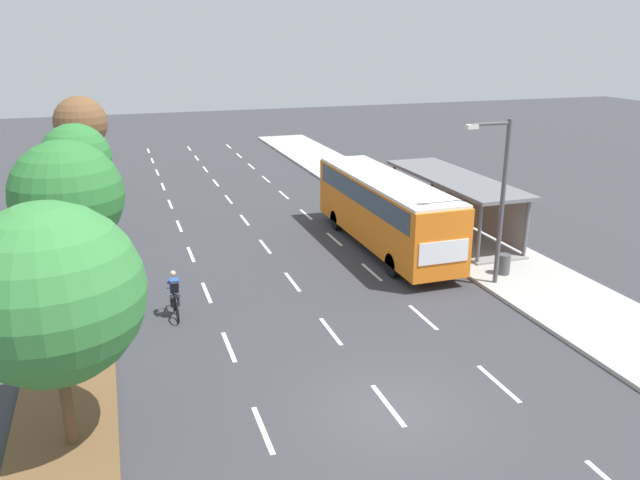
{
  "coord_description": "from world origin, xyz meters",
  "views": [
    {
      "loc": [
        -6.44,
        -13.14,
        9.63
      ],
      "look_at": [
        1.64,
        11.0,
        1.2
      ],
      "focal_mm": 35.05,
      "sensor_mm": 36.0,
      "label": 1
    }
  ],
  "objects_px": {
    "streetlight": "(499,192)",
    "bus": "(384,205)",
    "bus_shelter": "(458,199)",
    "median_tree_fourth": "(81,123)",
    "median_tree_second": "(67,196)",
    "trash_bin": "(504,264)",
    "cyclist": "(175,296)",
    "median_tree_third": "(76,159)",
    "median_tree_nearest": "(51,294)"
  },
  "relations": [
    {
      "from": "streetlight",
      "to": "bus",
      "type": "bearing_deg",
      "value": 110.69
    },
    {
      "from": "bus_shelter",
      "to": "bus",
      "type": "xyz_separation_m",
      "value": [
        -4.28,
        -0.65,
        0.2
      ]
    },
    {
      "from": "median_tree_fourth",
      "to": "median_tree_second",
      "type": "bearing_deg",
      "value": -90.08
    },
    {
      "from": "bus_shelter",
      "to": "median_tree_fourth",
      "type": "xyz_separation_m",
      "value": [
        -17.59,
        13.46,
        2.76
      ]
    },
    {
      "from": "trash_bin",
      "to": "bus",
      "type": "bearing_deg",
      "value": 122.4
    },
    {
      "from": "bus",
      "to": "median_tree_second",
      "type": "xyz_separation_m",
      "value": [
        -13.34,
        -2.83,
        2.22
      ]
    },
    {
      "from": "cyclist",
      "to": "median_tree_fourth",
      "type": "bearing_deg",
      "value": 99.75
    },
    {
      "from": "median_tree_third",
      "to": "streetlight",
      "type": "height_order",
      "value": "streetlight"
    },
    {
      "from": "cyclist",
      "to": "median_tree_fourth",
      "type": "xyz_separation_m",
      "value": [
        -3.21,
        18.69,
        3.84
      ]
    },
    {
      "from": "cyclist",
      "to": "median_tree_second",
      "type": "bearing_deg",
      "value": 151.55
    },
    {
      "from": "median_tree_fourth",
      "to": "cyclist",
      "type": "bearing_deg",
      "value": -80.25
    },
    {
      "from": "median_tree_second",
      "to": "bus",
      "type": "bearing_deg",
      "value": 11.97
    },
    {
      "from": "median_tree_fourth",
      "to": "streetlight",
      "type": "height_order",
      "value": "streetlight"
    },
    {
      "from": "cyclist",
      "to": "streetlight",
      "type": "xyz_separation_m",
      "value": [
        12.27,
        -1.16,
        3.1
      ]
    },
    {
      "from": "bus",
      "to": "cyclist",
      "type": "height_order",
      "value": "bus"
    },
    {
      "from": "trash_bin",
      "to": "median_tree_fourth",
      "type": "bearing_deg",
      "value": 130.77
    },
    {
      "from": "median_tree_third",
      "to": "median_tree_fourth",
      "type": "bearing_deg",
      "value": 89.72
    },
    {
      "from": "median_tree_second",
      "to": "median_tree_third",
      "type": "height_order",
      "value": "median_tree_second"
    },
    {
      "from": "bus_shelter",
      "to": "bus",
      "type": "relative_size",
      "value": 0.84
    },
    {
      "from": "cyclist",
      "to": "trash_bin",
      "type": "distance_m",
      "value": 13.31
    },
    {
      "from": "cyclist",
      "to": "streetlight",
      "type": "distance_m",
      "value": 12.71
    },
    {
      "from": "bus",
      "to": "median_tree_fourth",
      "type": "distance_m",
      "value": 19.57
    },
    {
      "from": "median_tree_second",
      "to": "median_tree_fourth",
      "type": "bearing_deg",
      "value": 89.92
    },
    {
      "from": "median_tree_nearest",
      "to": "median_tree_third",
      "type": "relative_size",
      "value": 1.08
    },
    {
      "from": "bus",
      "to": "trash_bin",
      "type": "distance_m",
      "value": 6.16
    },
    {
      "from": "bus",
      "to": "median_tree_nearest",
      "type": "height_order",
      "value": "median_tree_nearest"
    },
    {
      "from": "cyclist",
      "to": "median_tree_nearest",
      "type": "distance_m",
      "value": 8.13
    },
    {
      "from": "median_tree_nearest",
      "to": "bus",
      "type": "bearing_deg",
      "value": 40.27
    },
    {
      "from": "median_tree_third",
      "to": "bus_shelter",
      "type": "bearing_deg",
      "value": -15.8
    },
    {
      "from": "bus",
      "to": "median_tree_second",
      "type": "relative_size",
      "value": 1.85
    },
    {
      "from": "streetlight",
      "to": "median_tree_third",
      "type": "bearing_deg",
      "value": 143.76
    },
    {
      "from": "bus_shelter",
      "to": "bus",
      "type": "bearing_deg",
      "value": -171.34
    },
    {
      "from": "median_tree_nearest",
      "to": "median_tree_fourth",
      "type": "bearing_deg",
      "value": 89.96
    },
    {
      "from": "cyclist",
      "to": "median_tree_third",
      "type": "distance_m",
      "value": 11.21
    },
    {
      "from": "cyclist",
      "to": "median_tree_nearest",
      "type": "height_order",
      "value": "median_tree_nearest"
    },
    {
      "from": "trash_bin",
      "to": "bus_shelter",
      "type": "bearing_deg",
      "value": 79.29
    },
    {
      "from": "median_tree_second",
      "to": "median_tree_third",
      "type": "xyz_separation_m",
      "value": [
        -0.02,
        8.47,
        -0.24
      ]
    },
    {
      "from": "trash_bin",
      "to": "median_tree_nearest",
      "type": "bearing_deg",
      "value": -159.28
    },
    {
      "from": "median_tree_nearest",
      "to": "trash_bin",
      "type": "xyz_separation_m",
      "value": [
        16.53,
        6.25,
        -3.46
      ]
    },
    {
      "from": "bus_shelter",
      "to": "trash_bin",
      "type": "bearing_deg",
      "value": -100.71
    },
    {
      "from": "bus_shelter",
      "to": "trash_bin",
      "type": "distance_m",
      "value": 5.94
    },
    {
      "from": "median_tree_fourth",
      "to": "trash_bin",
      "type": "height_order",
      "value": "median_tree_fourth"
    },
    {
      "from": "bus_shelter",
      "to": "median_tree_second",
      "type": "bearing_deg",
      "value": -168.83
    },
    {
      "from": "bus",
      "to": "streetlight",
      "type": "relative_size",
      "value": 1.74
    },
    {
      "from": "cyclist",
      "to": "median_tree_nearest",
      "type": "xyz_separation_m",
      "value": [
        -3.23,
        -6.71,
        3.25
      ]
    },
    {
      "from": "streetlight",
      "to": "trash_bin",
      "type": "height_order",
      "value": "streetlight"
    },
    {
      "from": "bus_shelter",
      "to": "streetlight",
      "type": "xyz_separation_m",
      "value": [
        -2.11,
        -6.39,
        2.02
      ]
    },
    {
      "from": "streetlight",
      "to": "bus_shelter",
      "type": "bearing_deg",
      "value": 71.75
    },
    {
      "from": "median_tree_nearest",
      "to": "median_tree_second",
      "type": "relative_size",
      "value": 0.99
    },
    {
      "from": "median_tree_nearest",
      "to": "median_tree_fourth",
      "type": "distance_m",
      "value": 25.41
    }
  ]
}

